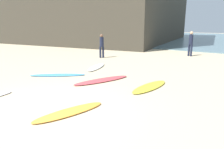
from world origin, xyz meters
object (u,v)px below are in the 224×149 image
surfboard_4 (150,87)px  surfboard_5 (102,80)px  surfboard_2 (96,67)px  beachgoer_near (102,45)px  surfboard_3 (58,75)px  beachgoer_mid (191,42)px  surfboard_1 (70,112)px

surfboard_4 → surfboard_5: bearing=13.6°
surfboard_2 → beachgoer_near: size_ratio=1.38×
surfboard_3 → beachgoer_mid: size_ratio=1.38×
surfboard_2 → beachgoer_near: beachgoer_near is taller
surfboard_3 → surfboard_4: bearing=-119.2°
surfboard_3 → surfboard_4: surfboard_4 is taller
surfboard_4 → surfboard_5: same height
surfboard_3 → surfboard_1: bearing=-165.4°
surfboard_1 → surfboard_2: (-3.18, 5.02, 0.01)m
beachgoer_near → surfboard_2: bearing=-105.0°
surfboard_2 → beachgoer_near: (-1.86, 2.90, 0.87)m
surfboard_2 → beachgoer_near: 3.56m
surfboard_1 → surfboard_5: (-1.25, 3.03, 0.01)m
surfboard_4 → beachgoer_mid: size_ratio=1.18×
surfboard_3 → beachgoer_mid: 10.32m
surfboard_2 → surfboard_4: (3.96, -1.70, 0.00)m
surfboard_1 → beachgoer_near: size_ratio=1.25×
surfboard_4 → surfboard_5: (-2.02, -0.29, 0.00)m
surfboard_2 → surfboard_5: bearing=113.8°
surfboard_1 → surfboard_4: surfboard_4 is taller
surfboard_5 → surfboard_4: bearing=28.2°
beachgoer_near → beachgoer_mid: (4.87, 4.40, 0.11)m
surfboard_1 → beachgoer_mid: bearing=105.5°
surfboard_5 → beachgoer_mid: (1.07, 9.30, 0.98)m
surfboard_3 → beachgoer_near: (-1.55, 5.33, 0.88)m
surfboard_4 → beachgoer_mid: 9.11m
beachgoer_near → beachgoer_mid: size_ratio=0.91×
surfboard_4 → surfboard_3: bearing=15.0°
surfboard_2 → beachgoer_near: bearing=-77.7°
surfboard_2 → surfboard_1: bearing=102.0°
surfboard_1 → surfboard_5: surfboard_5 is taller
surfboard_2 → surfboard_5: surfboard_5 is taller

